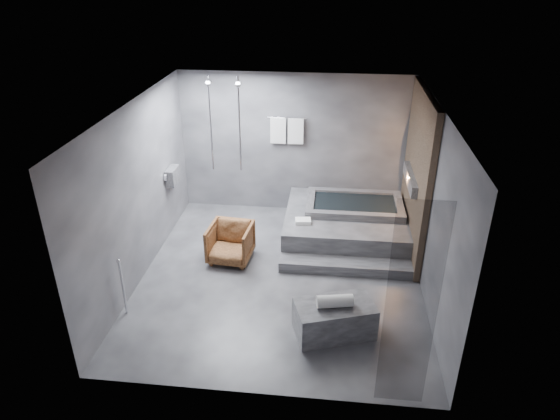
# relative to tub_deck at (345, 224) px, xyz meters

# --- Properties ---
(room) EXTENTS (5.00, 5.04, 2.82)m
(room) POSITION_rel_tub_deck_xyz_m (-0.65, -1.21, 1.48)
(room) COLOR #2E2E31
(room) RESTS_ON ground
(tub_deck) EXTENTS (2.20, 2.00, 0.50)m
(tub_deck) POSITION_rel_tub_deck_xyz_m (0.00, 0.00, 0.00)
(tub_deck) COLOR #333336
(tub_deck) RESTS_ON ground
(tub_step) EXTENTS (2.20, 0.36, 0.18)m
(tub_step) POSITION_rel_tub_deck_xyz_m (0.00, -1.18, -0.16)
(tub_step) COLOR #333336
(tub_step) RESTS_ON ground
(concrete_bench) EXTENTS (1.20, 0.89, 0.48)m
(concrete_bench) POSITION_rel_tub_deck_xyz_m (-0.17, -2.75, -0.01)
(concrete_bench) COLOR #363639
(concrete_bench) RESTS_ON ground
(driftwood_chair) EXTENTS (0.77, 0.79, 0.66)m
(driftwood_chair) POSITION_rel_tub_deck_xyz_m (-1.96, -1.04, 0.08)
(driftwood_chair) COLOR #412210
(driftwood_chair) RESTS_ON ground
(rolled_towel) EXTENTS (0.51, 0.27, 0.18)m
(rolled_towel) POSITION_rel_tub_deck_xyz_m (-0.17, -2.79, 0.32)
(rolled_towel) COLOR white
(rolled_towel) RESTS_ON concrete_bench
(deck_towel) EXTENTS (0.30, 0.23, 0.07)m
(deck_towel) POSITION_rel_tub_deck_xyz_m (-0.76, -0.50, 0.29)
(deck_towel) COLOR white
(deck_towel) RESTS_ON tub_deck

